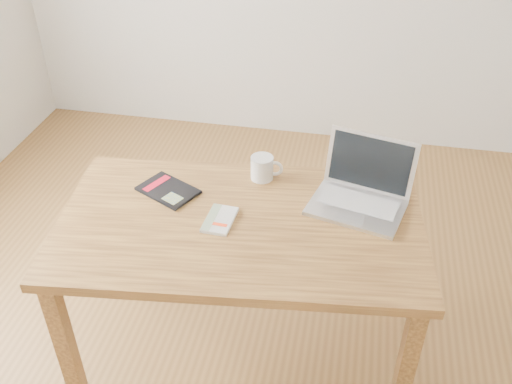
% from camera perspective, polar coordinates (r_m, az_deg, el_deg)
% --- Properties ---
extents(room, '(4.04, 4.04, 2.70)m').
position_cam_1_polar(room, '(1.86, -2.31, 12.16)').
color(room, brown).
rests_on(room, ground).
extents(desk, '(1.46, 0.94, 0.75)m').
position_cam_1_polar(desk, '(2.21, -1.58, -4.73)').
color(desk, brown).
rests_on(desk, ground).
extents(white_guidebook, '(0.11, 0.17, 0.01)m').
position_cam_1_polar(white_guidebook, '(2.16, -3.65, -2.78)').
color(white_guidebook, beige).
rests_on(white_guidebook, desk).
extents(black_guidebook, '(0.28, 0.24, 0.01)m').
position_cam_1_polar(black_guidebook, '(2.33, -8.80, 0.18)').
color(black_guidebook, black).
rests_on(black_guidebook, desk).
extents(laptop, '(0.41, 0.37, 0.25)m').
position_cam_1_polar(laptop, '(2.26, 10.48, 0.06)').
color(laptop, silver).
rests_on(laptop, desk).
extents(coffee_mug, '(0.14, 0.09, 0.10)m').
position_cam_1_polar(coffee_mug, '(2.36, 0.68, 2.47)').
color(coffee_mug, white).
rests_on(coffee_mug, desk).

